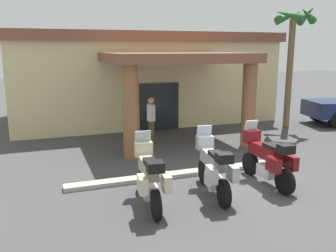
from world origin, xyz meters
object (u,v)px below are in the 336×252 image
motel_building (140,76)px  pedestrian (151,117)px  palm_tree_near_portico (293,35)px  motorcycle_cream (149,177)px  motorcycle_maroon (268,159)px  motorcycle_silver (214,168)px

motel_building → pedestrian: motel_building is taller
motel_building → palm_tree_near_portico: bearing=-38.7°
motel_building → motorcycle_cream: (-2.78, -10.75, -1.51)m
motel_building → pedestrian: size_ratio=7.25×
motorcycle_maroon → palm_tree_near_portico: 8.58m
motel_building → motorcycle_maroon: 10.65m
motorcycle_cream → palm_tree_near_portico: bearing=-48.0°
palm_tree_near_portico → motorcycle_cream: bearing=-144.5°
motorcycle_cream → palm_tree_near_portico: 11.07m
motorcycle_cream → motorcycle_silver: 1.69m
motorcycle_maroon → palm_tree_near_portico: (5.18, 5.89, 3.49)m
motorcycle_maroon → pedestrian: size_ratio=1.24×
pedestrian → palm_tree_near_portico: (6.81, 0.66, 3.15)m
motorcycle_cream → palm_tree_near_portico: palm_tree_near_portico is taller
motorcycle_cream → palm_tree_near_portico: size_ratio=0.40×
palm_tree_near_portico → pedestrian: bearing=-174.4°
palm_tree_near_portico → motorcycle_maroon: bearing=-131.3°
palm_tree_near_portico → motorcycle_silver: bearing=-138.6°
motorcycle_maroon → palm_tree_near_portico: palm_tree_near_portico is taller
motorcycle_silver → motorcycle_maroon: size_ratio=1.00×
motel_building → motorcycle_maroon: size_ratio=5.83×
pedestrian → palm_tree_near_portico: size_ratio=0.32×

